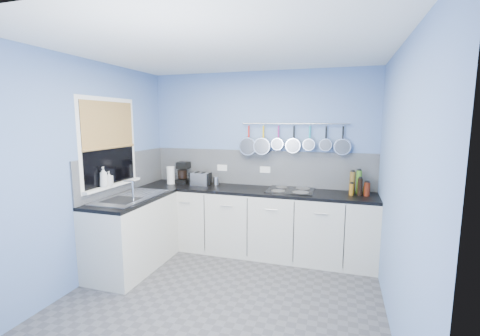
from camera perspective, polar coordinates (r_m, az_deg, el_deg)
The scene contains 41 objects.
floor at distance 3.70m, azimuth -2.89°, elevation -21.48°, with size 3.20×3.00×0.02m, color #47474C.
ceiling at distance 3.28m, azimuth -3.24°, elevation 20.35°, with size 3.20×3.00×0.02m, color white.
wall_back at distance 4.69m, azimuth 3.33°, elevation 1.27°, with size 3.20×0.02×2.50m, color #5D7BB4.
wall_front at distance 1.95m, azimuth -18.76°, elevation -9.36°, with size 3.20×0.02×2.50m, color #5D7BB4.
wall_left at distance 4.10m, azimuth -24.70°, elevation -0.52°, with size 0.02×3.00×2.50m, color #5D7BB4.
wall_right at distance 3.10m, azimuth 26.13°, elevation -3.26°, with size 0.02×3.00×2.50m, color #5D7BB4.
backsplash_back at distance 4.68m, azimuth 3.25°, elevation 0.02°, with size 3.20×0.02×0.50m, color gray.
backsplash_left at distance 4.56m, azimuth -19.41°, elevation -0.67°, with size 0.02×1.80×0.50m, color gray.
cabinet_run_back at distance 4.57m, azimuth 2.30°, elevation -9.45°, with size 3.20×0.60×0.86m, color beige.
worktop_back at distance 4.45m, azimuth 2.33°, elevation -3.93°, with size 3.20×0.60×0.04m, color black.
cabinet_run_left at distance 4.33m, azimuth -18.21°, elevation -10.93°, with size 0.60×1.20×0.86m, color beige.
worktop_left at distance 4.20m, azimuth -18.49°, elevation -5.12°, with size 0.60×1.20×0.04m, color black.
window_frame at distance 4.27m, azimuth -21.92°, elevation 4.03°, with size 0.01×1.00×1.10m, color white.
window_glass at distance 4.27m, azimuth -21.87°, elevation 4.03°, with size 0.01×0.90×1.00m, color black.
bamboo_blind at distance 4.25m, azimuth -21.95°, elevation 7.05°, with size 0.01×0.90×0.55m, color #A48446.
window_sill at distance 4.32m, azimuth -21.29°, elevation -2.80°, with size 0.10×0.98×0.03m, color white.
sink_unit at distance 4.20m, azimuth -18.51°, elevation -4.80°, with size 0.50×0.95×0.01m, color silver.
mixer_tap at distance 3.94m, azimuth -18.22°, elevation -3.77°, with size 0.12×0.08×0.26m, color silver, non-canonical shape.
socket_left at distance 4.83m, azimuth -3.13°, elevation 0.05°, with size 0.15×0.01×0.09m, color white.
socket_right at distance 4.65m, azimuth 4.41°, elevation -0.30°, with size 0.15×0.01×0.09m, color white.
pot_rail at distance 4.50m, azimuth 9.45°, elevation 7.64°, with size 0.02×0.02×1.45m, color silver.
soap_bottle_a at distance 4.14m, azimuth -22.75°, elevation -1.44°, with size 0.09×0.09×0.24m, color white.
soap_bottle_b at distance 4.22m, azimuth -21.91°, elevation -1.69°, with size 0.08×0.08×0.17m, color white.
paper_towel at distance 4.89m, azimuth -12.01°, elevation -1.24°, with size 0.11×0.11×0.26m, color white.
coffee_maker at distance 4.91m, azimuth -9.94°, elevation -0.80°, with size 0.18×0.20×0.31m, color black, non-canonical shape.
toaster at distance 4.73m, azimuth -6.94°, elevation -1.90°, with size 0.28×0.16×0.18m, color silver.
canister at distance 4.74m, azimuth -4.24°, elevation -2.23°, with size 0.08×0.08×0.12m, color silver.
hob at distance 4.40m, azimuth 8.86°, elevation -3.82°, with size 0.61×0.53×0.01m, color black.
pan_0 at distance 4.63m, azimuth 1.52°, elevation 5.01°, with size 0.26×0.08×0.45m, color silver, non-canonical shape.
pan_1 at distance 4.57m, azimuth 4.09°, elevation 5.07°, with size 0.24×0.12×0.43m, color silver, non-canonical shape.
pan_2 at distance 4.53m, azimuth 6.71°, elevation 5.43°, with size 0.17×0.11×0.36m, color silver, non-canonical shape.
pan_3 at distance 4.50m, azimuth 9.37°, elevation 5.14°, with size 0.20×0.10×0.39m, color silver, non-canonical shape.
pan_4 at distance 4.47m, azimuth 12.08°, elevation 5.31°, with size 0.16×0.13×0.35m, color silver, non-canonical shape.
pan_5 at distance 4.46m, azimuth 14.80°, elevation 5.18°, with size 0.17×0.08×0.36m, color silver, non-canonical shape.
pan_6 at distance 4.45m, azimuth 17.52°, elevation 4.76°, with size 0.21×0.07×0.40m, color silver, non-canonical shape.
condiment_0 at distance 4.41m, azimuth 21.08°, elevation -3.67°, with size 0.06×0.06×0.10m, color brown.
condiment_1 at distance 4.42m, azimuth 20.04°, elevation -2.32°, with size 0.07×0.07×0.30m, color #3F721E.
condiment_2 at distance 4.40m, azimuth 19.04°, elevation -2.42°, with size 0.07×0.07×0.28m, color brown.
condiment_3 at distance 4.32m, azimuth 21.31°, elevation -3.47°, with size 0.07×0.07×0.17m, color #4C190C.
condiment_4 at distance 4.31m, azimuth 20.21°, elevation -3.13°, with size 0.06×0.06×0.22m, color black.
condiment_5 at distance 4.31m, azimuth 18.90°, elevation -3.56°, with size 0.06×0.06×0.14m, color #8C5914.
Camera 1 is at (1.11, -3.01, 1.83)m, focal length 24.41 mm.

